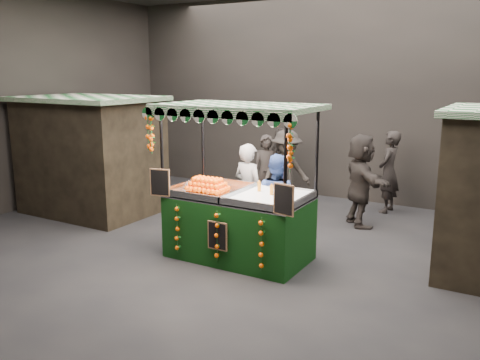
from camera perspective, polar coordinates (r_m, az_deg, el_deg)
The scene contains 12 objects.
ground at distance 8.62m, azimuth -0.27°, elevation -9.06°, with size 12.00×12.00×0.00m, color black.
market_hall at distance 8.04m, azimuth -0.30°, elevation 14.02°, with size 12.10×10.10×5.05m.
neighbour_stall_left at distance 11.75m, azimuth -16.52°, elevation 2.79°, with size 3.00×2.20×2.60m.
juice_stall at distance 8.45m, azimuth -0.21°, elevation -3.69°, with size 2.70×1.59×2.61m.
vendor_grey at distance 9.52m, azimuth 0.96°, elevation -1.27°, with size 0.75×0.58×1.82m.
vendor_blue at distance 9.02m, azimuth 4.21°, elevation -2.41°, with size 0.94×0.79×1.72m.
shopper_0 at distance 11.36m, azimuth 3.02°, elevation 0.74°, with size 0.74×0.60×1.75m.
shopper_2 at distance 12.39m, azimuth 4.60°, elevation 1.80°, with size 1.08×1.02×1.80m.
shopper_3 at distance 11.09m, azimuth 5.24°, elevation 0.81°, with size 1.24×1.41×1.89m.
shopper_4 at distance 13.26m, azimuth -10.62°, elevation 2.54°, with size 1.11×1.04×1.90m.
shopper_5 at distance 10.55m, azimuth 13.53°, elevation -0.02°, with size 1.53×1.75×1.91m.
shopper_6 at distance 11.76m, azimuth 16.52°, elevation 0.89°, with size 0.48×0.70×1.85m.
Camera 1 is at (4.09, -6.92, 3.12)m, focal length 37.60 mm.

